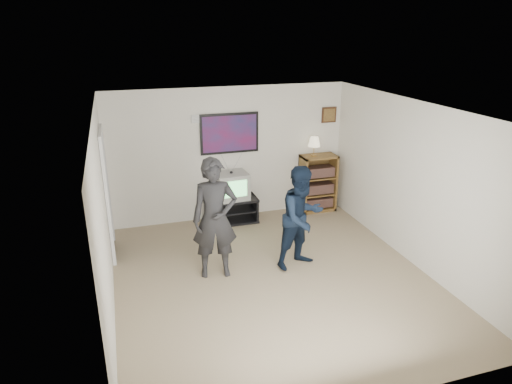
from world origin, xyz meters
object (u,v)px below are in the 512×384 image
crt_television (232,186)px  bookshelf (318,183)px  person_tall (215,219)px  media_stand (232,210)px  person_short (302,217)px

crt_television → bookshelf: bearing=-1.8°
bookshelf → person_tall: (-2.50, -1.87, 0.33)m
media_stand → person_tall: size_ratio=0.52×
bookshelf → crt_television: bearing=-178.4°
crt_television → person_tall: (-0.72, -1.82, 0.19)m
crt_television → person_tall: person_tall is taller
bookshelf → person_short: (-1.19, -1.99, 0.23)m
bookshelf → person_short: 2.33m
media_stand → person_short: bearing=-72.4°
crt_television → person_tall: 1.97m
person_short → media_stand: bearing=89.1°
bookshelf → media_stand: bearing=-178.4°
crt_television → bookshelf: (1.78, 0.05, -0.15)m
bookshelf → person_short: size_ratio=0.71×
crt_television → bookshelf: 1.79m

